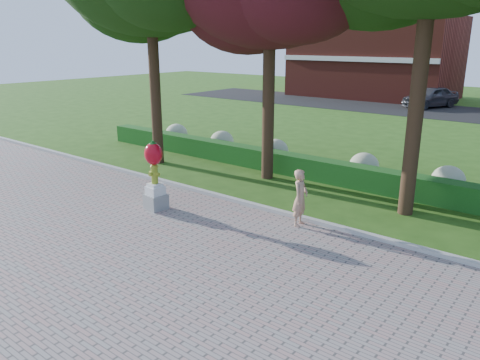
% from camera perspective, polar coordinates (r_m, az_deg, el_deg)
% --- Properties ---
extents(ground, '(100.00, 100.00, 0.00)m').
position_cam_1_polar(ground, '(12.36, -5.34, -7.52)').
color(ground, '#284F13').
rests_on(ground, ground).
extents(walkway, '(40.00, 14.00, 0.04)m').
position_cam_1_polar(walkway, '(10.20, -21.57, -14.17)').
color(walkway, gray).
rests_on(walkway, ground).
extents(curb, '(40.00, 0.18, 0.15)m').
position_cam_1_polar(curb, '(14.47, 2.90, -3.45)').
color(curb, '#ADADA5').
rests_on(curb, ground).
extents(lawn_hedge, '(24.00, 0.70, 0.80)m').
position_cam_1_polar(lawn_hedge, '(17.62, 10.55, 1.10)').
color(lawn_hedge, '#174313').
rests_on(lawn_hedge, ground).
extents(hydrangea_row, '(20.10, 1.10, 0.99)m').
position_cam_1_polar(hydrangea_row, '(18.21, 13.65, 1.90)').
color(hydrangea_row, '#A7AE85').
rests_on(hydrangea_row, ground).
extents(street, '(50.00, 8.00, 0.02)m').
position_cam_1_polar(street, '(37.25, 26.21, 7.22)').
color(street, black).
rests_on(street, ground).
extents(building_left, '(14.00, 8.00, 7.00)m').
position_cam_1_polar(building_left, '(45.73, 16.04, 14.14)').
color(building_left, maroon).
rests_on(building_left, ground).
extents(hydrant_sculpture, '(0.64, 0.64, 2.14)m').
position_cam_1_polar(hydrant_sculpture, '(14.40, -10.39, 0.78)').
color(hydrant_sculpture, gray).
rests_on(hydrant_sculpture, walkway).
extents(woman, '(0.48, 0.64, 1.62)m').
position_cam_1_polar(woman, '(13.10, 7.37, -2.16)').
color(woman, tan).
rests_on(woman, walkway).
extents(parked_car, '(3.63, 5.14, 1.63)m').
position_cam_1_polar(parked_car, '(39.62, 22.22, 9.37)').
color(parked_car, '#42444A').
rests_on(parked_car, street).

